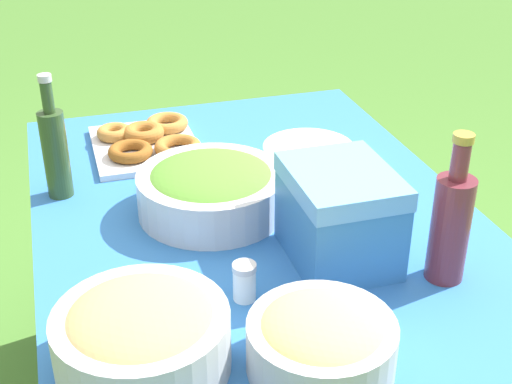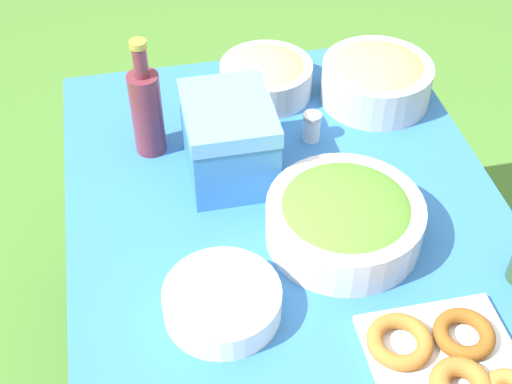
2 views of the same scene
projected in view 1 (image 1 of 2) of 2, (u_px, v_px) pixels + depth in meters
name	position (u px, v px, depth m)	size (l,w,h in m)	color
picnic_table	(256.00, 247.00, 1.60)	(1.33, 0.95, 0.69)	#2D6BB2
salad_bowl	(211.00, 188.00, 1.53)	(0.32, 0.32, 0.11)	silver
pasta_bowl	(321.00, 341.00, 1.10)	(0.24, 0.24, 0.11)	#B2B7BC
donut_platter	(148.00, 141.00, 1.84)	(0.32, 0.29, 0.05)	silver
plate_stack	(308.00, 157.00, 1.73)	(0.22, 0.22, 0.06)	white
olive_oil_bottle	(55.00, 150.00, 1.58)	(0.06, 0.06, 0.29)	#2D4723
wine_bottle	(451.00, 224.00, 1.29)	(0.07, 0.07, 0.29)	maroon
bread_bowl	(142.00, 335.00, 1.10)	(0.28, 0.28, 0.12)	#B2B7BC
cooler_box	(339.00, 215.00, 1.36)	(0.24, 0.19, 0.19)	#3372B7
salt_shaker	(244.00, 281.00, 1.27)	(0.04, 0.04, 0.07)	white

